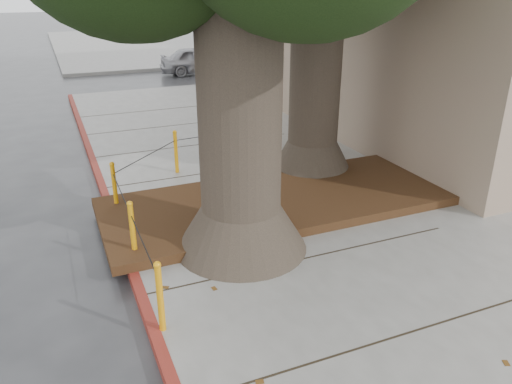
# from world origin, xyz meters

# --- Properties ---
(ground) EXTENTS (140.00, 140.00, 0.00)m
(ground) POSITION_xyz_m (0.00, 0.00, 0.00)
(ground) COLOR #28282B
(ground) RESTS_ON ground
(sidewalk_far) EXTENTS (16.00, 20.00, 0.15)m
(sidewalk_far) POSITION_xyz_m (6.00, 30.00, 0.07)
(sidewalk_far) COLOR slate
(sidewalk_far) RESTS_ON ground
(curb_red) EXTENTS (0.14, 26.00, 0.16)m
(curb_red) POSITION_xyz_m (-2.00, 2.50, 0.07)
(curb_red) COLOR maroon
(curb_red) RESTS_ON ground
(planter_bed) EXTENTS (6.40, 2.60, 0.16)m
(planter_bed) POSITION_xyz_m (0.90, 3.90, 0.23)
(planter_bed) COLOR black
(planter_bed) RESTS_ON sidewalk_main
(bollard_ring) EXTENTS (3.79, 5.39, 0.95)m
(bollard_ring) POSITION_xyz_m (-0.87, 4.38, 0.66)
(bollard_ring) COLOR #F39E0D
(bollard_ring) RESTS_ON sidewalk_main
(car_silver) EXTENTS (3.75, 1.88, 1.23)m
(car_silver) POSITION_xyz_m (3.87, 18.53, 0.61)
(car_silver) COLOR #9B9B9F
(car_silver) RESTS_ON ground
(car_red) EXTENTS (3.54, 1.34, 1.15)m
(car_red) POSITION_xyz_m (9.83, 18.97, 0.58)
(car_red) COLOR maroon
(car_red) RESTS_ON ground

